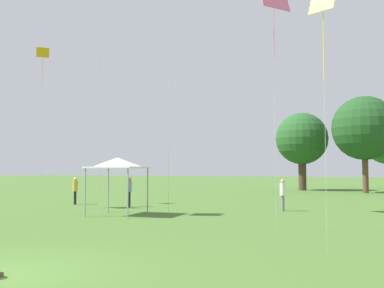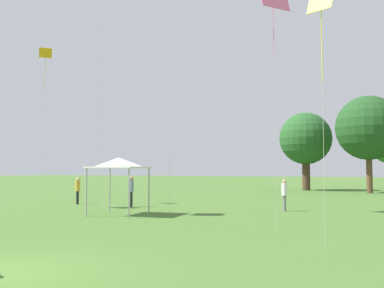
{
  "view_description": "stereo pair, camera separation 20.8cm",
  "coord_description": "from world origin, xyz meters",
  "px_view_note": "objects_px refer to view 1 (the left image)",
  "views": [
    {
      "loc": [
        8.05,
        -6.59,
        2.2
      ],
      "look_at": [
        -0.01,
        8.99,
        3.23
      ],
      "focal_mm": 42.0,
      "sensor_mm": 36.0,
      "label": 1
    },
    {
      "loc": [
        8.24,
        -6.49,
        2.2
      ],
      "look_at": [
        -0.01,
        8.99,
        3.23
      ],
      "focal_mm": 42.0,
      "sensor_mm": 36.0,
      "label": 2
    }
  ],
  "objects_px": {
    "person_standing_2": "(75,188)",
    "kite_1": "(323,11)",
    "distant_tree_2": "(302,139)",
    "person_standing_0": "(283,192)",
    "canopy_tent": "(118,163)",
    "person_standing_1": "(129,188)",
    "distant_tree_3": "(364,128)",
    "kite_5": "(43,59)"
  },
  "relations": [
    {
      "from": "person_standing_1",
      "to": "kite_1",
      "type": "distance_m",
      "value": 17.63
    },
    {
      "from": "person_standing_1",
      "to": "distant_tree_2",
      "type": "bearing_deg",
      "value": -32.71
    },
    {
      "from": "canopy_tent",
      "to": "distant_tree_2",
      "type": "distance_m",
      "value": 32.0
    },
    {
      "from": "distant_tree_3",
      "to": "person_standing_1",
      "type": "bearing_deg",
      "value": -114.03
    },
    {
      "from": "kite_5",
      "to": "distant_tree_3",
      "type": "relative_size",
      "value": 1.08
    },
    {
      "from": "kite_5",
      "to": "distant_tree_3",
      "type": "height_order",
      "value": "kite_5"
    },
    {
      "from": "person_standing_2",
      "to": "canopy_tent",
      "type": "distance_m",
      "value": 8.08
    },
    {
      "from": "kite_1",
      "to": "distant_tree_3",
      "type": "height_order",
      "value": "distant_tree_3"
    },
    {
      "from": "kite_1",
      "to": "distant_tree_2",
      "type": "distance_m",
      "value": 38.53
    },
    {
      "from": "person_standing_1",
      "to": "distant_tree_3",
      "type": "height_order",
      "value": "distant_tree_3"
    },
    {
      "from": "canopy_tent",
      "to": "kite_5",
      "type": "distance_m",
      "value": 11.74
    },
    {
      "from": "canopy_tent",
      "to": "kite_1",
      "type": "bearing_deg",
      "value": -26.31
    },
    {
      "from": "canopy_tent",
      "to": "distant_tree_2",
      "type": "xyz_separation_m",
      "value": [
        1.47,
        31.81,
        3.14
      ]
    },
    {
      "from": "person_standing_0",
      "to": "canopy_tent",
      "type": "relative_size",
      "value": 0.6
    },
    {
      "from": "person_standing_0",
      "to": "canopy_tent",
      "type": "xyz_separation_m",
      "value": [
        -6.62,
        -5.94,
        1.51
      ]
    },
    {
      "from": "canopy_tent",
      "to": "kite_1",
      "type": "height_order",
      "value": "kite_1"
    },
    {
      "from": "distant_tree_2",
      "to": "distant_tree_3",
      "type": "bearing_deg",
      "value": -24.86
    },
    {
      "from": "canopy_tent",
      "to": "distant_tree_2",
      "type": "height_order",
      "value": "distant_tree_2"
    },
    {
      "from": "distant_tree_2",
      "to": "distant_tree_3",
      "type": "xyz_separation_m",
      "value": [
        6.91,
        -3.2,
        0.64
      ]
    },
    {
      "from": "distant_tree_3",
      "to": "canopy_tent",
      "type": "bearing_deg",
      "value": -106.32
    },
    {
      "from": "person_standing_2",
      "to": "kite_1",
      "type": "height_order",
      "value": "kite_1"
    },
    {
      "from": "kite_1",
      "to": "kite_5",
      "type": "height_order",
      "value": "kite_5"
    },
    {
      "from": "person_standing_1",
      "to": "canopy_tent",
      "type": "xyz_separation_m",
      "value": [
        2.41,
        -4.42,
        1.41
      ]
    },
    {
      "from": "person_standing_2",
      "to": "canopy_tent",
      "type": "xyz_separation_m",
      "value": [
        6.63,
        -4.37,
        1.49
      ]
    },
    {
      "from": "kite_1",
      "to": "distant_tree_3",
      "type": "xyz_separation_m",
      "value": [
        -2.72,
        34.1,
        -0.32
      ]
    },
    {
      "from": "person_standing_1",
      "to": "person_standing_2",
      "type": "bearing_deg",
      "value": 66.0
    },
    {
      "from": "canopy_tent",
      "to": "kite_1",
      "type": "distance_m",
      "value": 13.04
    },
    {
      "from": "kite_1",
      "to": "person_standing_2",
      "type": "bearing_deg",
      "value": -144.78
    },
    {
      "from": "person_standing_2",
      "to": "person_standing_0",
      "type": "bearing_deg",
      "value": 163.96
    },
    {
      "from": "person_standing_2",
      "to": "kite_5",
      "type": "xyz_separation_m",
      "value": [
        -2.14,
        -0.92,
        8.49
      ]
    },
    {
      "from": "kite_1",
      "to": "distant_tree_2",
      "type": "relative_size",
      "value": 0.85
    },
    {
      "from": "person_standing_1",
      "to": "kite_5",
      "type": "height_order",
      "value": "kite_5"
    },
    {
      "from": "kite_1",
      "to": "distant_tree_2",
      "type": "xyz_separation_m",
      "value": [
        -9.63,
        37.3,
        -0.95
      ]
    },
    {
      "from": "person_standing_0",
      "to": "distant_tree_3",
      "type": "distance_m",
      "value": 23.35
    },
    {
      "from": "person_standing_0",
      "to": "kite_1",
      "type": "height_order",
      "value": "kite_1"
    },
    {
      "from": "kite_5",
      "to": "distant_tree_2",
      "type": "relative_size",
      "value": 1.19
    },
    {
      "from": "person_standing_2",
      "to": "distant_tree_2",
      "type": "xyz_separation_m",
      "value": [
        8.1,
        27.44,
        4.63
      ]
    },
    {
      "from": "person_standing_1",
      "to": "kite_1",
      "type": "relative_size",
      "value": 0.25
    },
    {
      "from": "person_standing_2",
      "to": "kite_5",
      "type": "bearing_deg",
      "value": 0.5
    },
    {
      "from": "kite_1",
      "to": "person_standing_0",
      "type": "bearing_deg",
      "value": 175.68
    },
    {
      "from": "canopy_tent",
      "to": "kite_5",
      "type": "xyz_separation_m",
      "value": [
        -8.77,
        3.45,
        7.0
      ]
    },
    {
      "from": "distant_tree_2",
      "to": "person_standing_1",
      "type": "bearing_deg",
      "value": -98.06
    }
  ]
}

